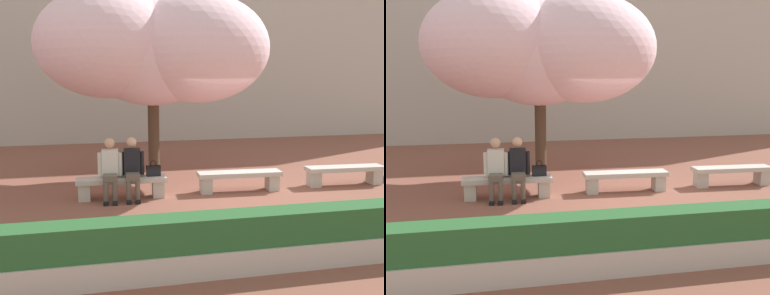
% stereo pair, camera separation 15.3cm
% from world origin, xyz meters
% --- Properties ---
extents(ground_plane, '(100.00, 100.00, 0.00)m').
position_xyz_m(ground_plane, '(0.00, 0.00, 0.00)').
color(ground_plane, brown).
extents(building_facade, '(28.00, 4.00, 10.31)m').
position_xyz_m(building_facade, '(0.00, 9.68, 5.15)').
color(building_facade, '#B7B2A8').
rests_on(building_facade, ground).
extents(stone_bench_west_end, '(1.89, 0.51, 0.45)m').
position_xyz_m(stone_bench_west_end, '(-2.61, 0.00, 0.31)').
color(stone_bench_west_end, '#BCB7AD').
rests_on(stone_bench_west_end, ground).
extents(stone_bench_near_west, '(1.89, 0.51, 0.45)m').
position_xyz_m(stone_bench_near_west, '(0.00, 0.00, 0.31)').
color(stone_bench_near_west, '#BCB7AD').
rests_on(stone_bench_near_west, ground).
extents(stone_bench_center, '(1.89, 0.51, 0.45)m').
position_xyz_m(stone_bench_center, '(2.61, -0.00, 0.31)').
color(stone_bench_center, '#BCB7AD').
rests_on(stone_bench_center, ground).
extents(person_seated_left, '(0.51, 0.70, 1.29)m').
position_xyz_m(person_seated_left, '(-2.84, -0.05, 0.70)').
color(person_seated_left, black).
rests_on(person_seated_left, ground).
extents(person_seated_right, '(0.51, 0.70, 1.29)m').
position_xyz_m(person_seated_right, '(-2.38, -0.05, 0.70)').
color(person_seated_right, black).
rests_on(person_seated_right, ground).
extents(handbag, '(0.30, 0.15, 0.34)m').
position_xyz_m(handbag, '(-1.93, -0.00, 0.58)').
color(handbag, black).
rests_on(handbag, stone_bench_west_end).
extents(cherry_tree_main, '(5.55, 3.82, 4.59)m').
position_xyz_m(cherry_tree_main, '(-1.67, 1.60, 3.20)').
color(cherry_tree_main, '#473323').
rests_on(cherry_tree_main, ground).
extents(planter_hedge_foreground, '(11.57, 0.50, 0.80)m').
position_xyz_m(planter_hedge_foreground, '(0.00, -3.86, 0.39)').
color(planter_hedge_foreground, '#BCB7AD').
rests_on(planter_hedge_foreground, ground).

